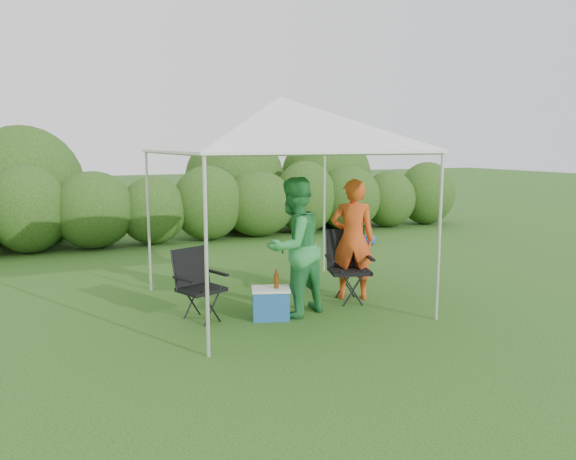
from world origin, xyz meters
name	(u,v)px	position (x,y,z in m)	size (l,w,h in m)	color
ground	(296,313)	(0.00, 0.00, 0.00)	(70.00, 70.00, 0.00)	#325F1E
hedge	(183,206)	(0.04, 6.00, 0.83)	(15.40, 1.53, 1.80)	#30541A
canopy	(280,125)	(0.00, 0.50, 2.46)	(3.10, 3.10, 2.83)	silver
chair_right	(348,261)	(0.95, 0.28, 0.56)	(0.73, 0.70, 1.00)	black
chair_left	(197,280)	(-1.25, 0.30, 0.51)	(0.68, 0.65, 0.91)	black
man	(353,239)	(1.05, 0.32, 0.86)	(0.63, 0.41, 1.73)	#DA4918
woman	(294,247)	(-0.05, -0.05, 0.90)	(0.87, 0.68, 1.80)	green
cooler	(271,303)	(-0.39, -0.08, 0.20)	(0.57, 0.49, 0.40)	#215B9B
bottle	(276,279)	(-0.33, -0.12, 0.52)	(0.07, 0.07, 0.24)	#592D0C
lawn_toy	(358,238)	(3.46, 4.03, 0.14)	(0.61, 0.51, 0.31)	gold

